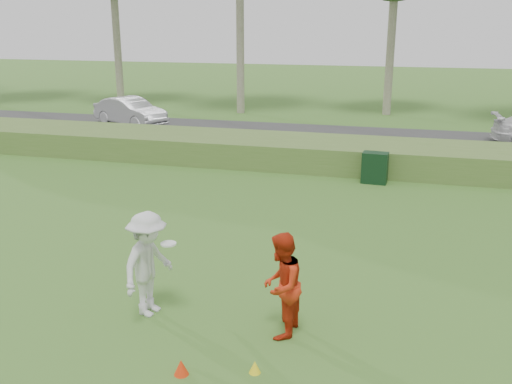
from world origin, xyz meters
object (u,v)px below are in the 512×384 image
(cone_yellow, at_px, (255,367))
(cone_orange, at_px, (181,367))
(player_white, at_px, (148,264))
(player_red, at_px, (281,285))
(car_mid, at_px, (130,111))
(utility_cabinet, at_px, (375,168))

(cone_yellow, bearing_deg, cone_orange, -162.70)
(player_white, height_order, cone_orange, player_white)
(player_white, height_order, player_red, player_white)
(cone_orange, height_order, cone_yellow, cone_orange)
(car_mid, bearing_deg, cone_orange, -127.11)
(cone_orange, distance_m, cone_yellow, 1.08)
(cone_orange, bearing_deg, car_mid, 118.87)
(player_white, relative_size, player_red, 1.07)
(player_red, xyz_separation_m, car_mid, (-11.44, 17.15, -0.15))
(player_white, bearing_deg, cone_orange, -131.01)
(player_white, relative_size, cone_orange, 7.81)
(utility_cabinet, bearing_deg, player_red, -90.93)
(utility_cabinet, bearing_deg, car_mid, 153.37)
(player_white, relative_size, car_mid, 0.46)
(cone_orange, bearing_deg, player_red, 51.91)
(cone_yellow, relative_size, utility_cabinet, 0.19)
(player_white, distance_m, cone_orange, 2.17)
(player_red, distance_m, cone_yellow, 1.42)
(player_white, distance_m, cone_yellow, 2.73)
(player_white, bearing_deg, car_mid, 39.18)
(cone_orange, distance_m, utility_cabinet, 11.49)
(player_white, distance_m, player_red, 2.40)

